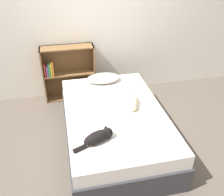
% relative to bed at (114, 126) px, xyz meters
% --- Properties ---
extents(ground_plane, '(8.00, 8.00, 0.00)m').
position_rel_bed_xyz_m(ground_plane, '(0.00, 0.00, -0.26)').
color(ground_plane, brown).
extents(wall_back, '(8.00, 0.06, 2.50)m').
position_rel_bed_xyz_m(wall_back, '(0.00, 1.51, 0.99)').
color(wall_back, silver).
rests_on(wall_back, ground_plane).
extents(bed, '(1.32, 2.05, 0.53)m').
position_rel_bed_xyz_m(bed, '(0.00, 0.00, 0.00)').
color(bed, '#333338').
rests_on(bed, ground_plane).
extents(pillow, '(0.53, 0.33, 0.11)m').
position_rel_bed_xyz_m(pillow, '(0.01, 0.83, 0.32)').
color(pillow, beige).
rests_on(pillow, bed).
extents(cat_light, '(0.23, 0.52, 0.13)m').
position_rel_bed_xyz_m(cat_light, '(0.27, 0.07, 0.33)').
color(cat_light, beige).
rests_on(cat_light, bed).
extents(cat_dark, '(0.47, 0.27, 0.15)m').
position_rel_bed_xyz_m(cat_dark, '(-0.30, -0.55, 0.33)').
color(cat_dark, black).
rests_on(cat_dark, bed).
extents(bookshelf, '(0.89, 0.26, 0.97)m').
position_rel_bed_xyz_m(bookshelf, '(-0.54, 1.38, 0.23)').
color(bookshelf, brown).
rests_on(bookshelf, ground_plane).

